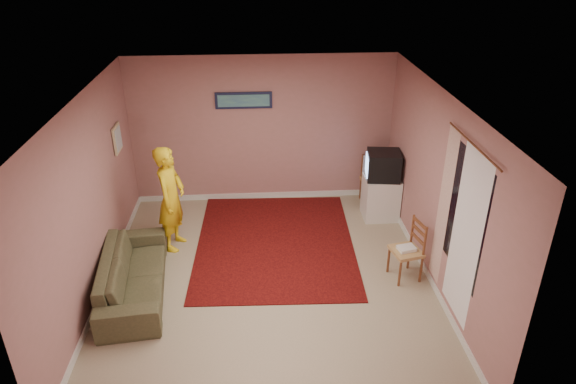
{
  "coord_description": "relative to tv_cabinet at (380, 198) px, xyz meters",
  "views": [
    {
      "loc": [
        -0.12,
        -5.87,
        4.33
      ],
      "look_at": [
        0.32,
        0.6,
        1.06
      ],
      "focal_mm": 32.0,
      "sensor_mm": 36.0,
      "label": 1
    }
  ],
  "objects": [
    {
      "name": "ceiling",
      "position": [
        -1.95,
        -1.67,
        2.24
      ],
      "size": [
        4.5,
        5.0,
        0.02
      ],
      "primitive_type": "cube",
      "color": "silver",
      "rests_on": "wall_back"
    },
    {
      "name": "picture_left",
      "position": [
        -4.17,
        -0.07,
        1.19
      ],
      "size": [
        0.04,
        0.38,
        0.42
      ],
      "color": "#C7B589",
      "rests_on": "wall_left"
    },
    {
      "name": "sofa",
      "position": [
        -3.75,
        -1.83,
        -0.07
      ],
      "size": [
        0.99,
        2.06,
        0.58
      ],
      "primitive_type": "imported",
      "rotation": [
        0.0,
        0.0,
        1.68
      ],
      "color": "brown",
      "rests_on": "ground"
    },
    {
      "name": "crt_tv",
      "position": [
        -0.01,
        0.0,
        0.59
      ],
      "size": [
        0.59,
        0.54,
        0.46
      ],
      "rotation": [
        0.0,
        0.0,
        -0.13
      ],
      "color": "black",
      "rests_on": "tv_cabinet"
    },
    {
      "name": "blue_throw",
      "position": [
        -0.02,
        0.53,
        0.34
      ],
      "size": [
        0.39,
        0.05,
        0.41
      ],
      "primitive_type": "cube",
      "color": "#95C1F4",
      "rests_on": "chair_a"
    },
    {
      "name": "curtain_sheer",
      "position": [
        0.28,
        -2.72,
        0.89
      ],
      "size": [
        0.01,
        0.75,
        2.1
      ],
      "primitive_type": "cube",
      "color": "white",
      "rests_on": "wall_right"
    },
    {
      "name": "wall_front",
      "position": [
        -1.95,
        -4.17,
        0.94
      ],
      "size": [
        4.5,
        0.02,
        2.6
      ],
      "primitive_type": "cube",
      "color": "#A66D6D",
      "rests_on": "ground"
    },
    {
      "name": "baseboard_left",
      "position": [
        -4.19,
        -1.67,
        -0.31
      ],
      "size": [
        0.02,
        5.0,
        0.1
      ],
      "primitive_type": "cube",
      "color": "silver",
      "rests_on": "ground"
    },
    {
      "name": "curtain_rod",
      "position": [
        0.25,
        -2.57,
        1.96
      ],
      "size": [
        0.02,
        1.4,
        0.02
      ],
      "primitive_type": "cylinder",
      "rotation": [
        1.57,
        0.0,
        0.0
      ],
      "color": "brown",
      "rests_on": "wall_right"
    },
    {
      "name": "wall_right",
      "position": [
        0.3,
        -1.67,
        0.94
      ],
      "size": [
        0.02,
        5.0,
        2.6
      ],
      "primitive_type": "cube",
      "color": "#A66D6D",
      "rests_on": "ground"
    },
    {
      "name": "area_rug",
      "position": [
        -1.81,
        -0.74,
        -0.35
      ],
      "size": [
        2.51,
        3.09,
        0.02
      ],
      "primitive_type": "cube",
      "rotation": [
        0.0,
        0.0,
        -0.03
      ],
      "color": "black",
      "rests_on": "ground"
    },
    {
      "name": "baseboard_back",
      "position": [
        -1.95,
        0.82,
        -0.31
      ],
      "size": [
        4.5,
        0.02,
        0.1
      ],
      "primitive_type": "cube",
      "color": "silver",
      "rests_on": "ground"
    },
    {
      "name": "chair_a",
      "position": [
        -0.02,
        0.53,
        0.17
      ],
      "size": [
        0.41,
        0.39,
        0.47
      ],
      "rotation": [
        0.0,
        0.0,
        0.04
      ],
      "color": "tan",
      "rests_on": "ground"
    },
    {
      "name": "game_console",
      "position": [
        -0.05,
        -1.73,
        0.11
      ],
      "size": [
        0.27,
        0.22,
        0.05
      ],
      "primitive_type": "cube",
      "rotation": [
        0.0,
        0.0,
        0.22
      ],
      "color": "white",
      "rests_on": "chair_b"
    },
    {
      "name": "person",
      "position": [
        -3.35,
        -0.69,
        0.46
      ],
      "size": [
        0.52,
        0.67,
        1.64
      ],
      "primitive_type": "imported",
      "rotation": [
        0.0,
        0.0,
        1.34
      ],
      "color": "yellow",
      "rests_on": "ground"
    },
    {
      "name": "picture_back",
      "position": [
        -2.25,
        0.8,
        1.49
      ],
      "size": [
        0.95,
        0.04,
        0.28
      ],
      "color": "#121633",
      "rests_on": "wall_back"
    },
    {
      "name": "window",
      "position": [
        0.29,
        -2.57,
        1.09
      ],
      "size": [
        0.01,
        1.1,
        1.5
      ],
      "primitive_type": "cube",
      "color": "black",
      "rests_on": "wall_right"
    },
    {
      "name": "wall_back",
      "position": [
        -1.95,
        0.83,
        0.94
      ],
      "size": [
        4.5,
        0.02,
        2.6
      ],
      "primitive_type": "cube",
      "color": "#A66D6D",
      "rests_on": "ground"
    },
    {
      "name": "dvd_player",
      "position": [
        -0.02,
        0.53,
        0.12
      ],
      "size": [
        0.42,
        0.33,
        0.07
      ],
      "primitive_type": "cube",
      "rotation": [
        0.0,
        0.0,
        -0.16
      ],
      "color": "#B4B3B8",
      "rests_on": "chair_a"
    },
    {
      "name": "wall_left",
      "position": [
        -4.2,
        -1.67,
        0.94
      ],
      "size": [
        0.02,
        5.0,
        2.6
      ],
      "primitive_type": "cube",
      "color": "#A66D6D",
      "rests_on": "ground"
    },
    {
      "name": "chair_b",
      "position": [
        -0.05,
        -1.73,
        0.18
      ],
      "size": [
        0.46,
        0.47,
        0.48
      ],
      "rotation": [
        0.0,
        0.0,
        -1.35
      ],
      "color": "tan",
      "rests_on": "ground"
    },
    {
      "name": "baseboard_right",
      "position": [
        0.29,
        -1.67,
        -0.31
      ],
      "size": [
        0.02,
        5.0,
        0.1
      ],
      "primitive_type": "cube",
      "color": "silver",
      "rests_on": "ground"
    },
    {
      "name": "ground",
      "position": [
        -1.95,
        -1.67,
        -0.36
      ],
      "size": [
        5.0,
        5.0,
        0.0
      ],
      "primitive_type": "plane",
      "color": "tan",
      "rests_on": "ground"
    },
    {
      "name": "tv_cabinet",
      "position": [
        0.0,
        0.0,
        0.0
      ],
      "size": [
        0.57,
        0.52,
        0.72
      ],
      "primitive_type": "cube",
      "color": "silver",
      "rests_on": "ground"
    },
    {
      "name": "curtain_floral",
      "position": [
        0.27,
        -2.02,
        0.89
      ],
      "size": [
        0.01,
        0.35,
        2.1
      ],
      "primitive_type": "cube",
      "color": "beige",
      "rests_on": "wall_right"
    }
  ]
}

